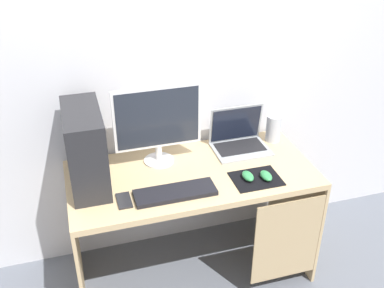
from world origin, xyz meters
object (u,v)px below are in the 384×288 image
mouse_right (266,176)px  laptop (239,140)px  speaker (273,128)px  mouse_left (248,176)px  pc_tower (86,148)px  keyboard (175,193)px  monitor (158,123)px  cell_phone (124,201)px

mouse_right → laptop: bearing=92.5°
speaker → mouse_left: bearing=-131.3°
pc_tower → laptop: pc_tower is taller
pc_tower → laptop: bearing=7.6°
mouse_left → keyboard: bearing=-177.2°
keyboard → laptop: bearing=35.9°
monitor → mouse_left: monitor is taller
mouse_right → speaker: bearing=60.3°
speaker → mouse_right: size_ratio=1.74×
monitor → speaker: monitor is taller
laptop → cell_phone: (-0.75, -0.34, -0.05)m
speaker → keyboard: 0.81m
mouse_left → mouse_right: size_ratio=1.00×
monitor → speaker: (0.73, 0.05, -0.17)m
cell_phone → laptop: bearing=24.2°
laptop → monitor: bearing=-176.9°
monitor → mouse_left: 0.57m
keyboard → speaker: bearing=27.5°
pc_tower → keyboard: bearing=-29.8°
pc_tower → mouse_left: bearing=-14.6°
speaker → keyboard: (-0.72, -0.37, -0.07)m
pc_tower → laptop: 0.92m
monitor → cell_phone: size_ratio=3.74×
cell_phone → keyboard: bearing=-3.6°
keyboard → mouse_right: 0.50m
cell_phone → mouse_left: bearing=0.3°
mouse_right → cell_phone: bearing=178.4°
monitor → laptop: monitor is taller
pc_tower → keyboard: 0.51m
pc_tower → monitor: 0.41m
pc_tower → keyboard: size_ratio=1.02×
monitor → cell_phone: 0.47m
keyboard → mouse_right: size_ratio=4.38×
monitor → laptop: bearing=3.1°
keyboard → cell_phone: size_ratio=3.23×
mouse_left → mouse_right: same height
speaker → mouse_left: speaker is taller
keyboard → cell_phone: 0.26m
laptop → keyboard: size_ratio=0.77×
speaker → cell_phone: (-0.98, -0.36, -0.08)m
laptop → cell_phone: size_ratio=2.50×
cell_phone → monitor: bearing=50.8°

